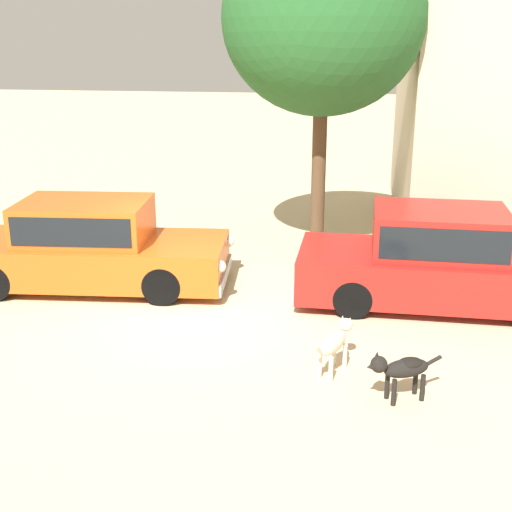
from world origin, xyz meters
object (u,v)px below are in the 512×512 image
Objects in this scene: stray_dog_spotted at (401,368)px; stray_dog_tan at (335,342)px; parked_sedan_nearest at (88,245)px; acacia_tree_left at (323,18)px; parked_sedan_second at (439,259)px.

stray_dog_tan is (-0.81, 0.64, -0.01)m from stray_dog_spotted.
parked_sedan_nearest is 5.04m from stray_dog_tan.
parked_sedan_nearest is 0.79× the size of acacia_tree_left.
parked_sedan_second is at bearing -128.54° from stray_dog_spotted.
parked_sedan_nearest is 5.90m from parked_sedan_second.
parked_sedan_nearest is 5.78m from acacia_tree_left.
stray_dog_spotted is at bearing -76.39° from acacia_tree_left.
parked_sedan_nearest is 1.05× the size of parked_sedan_second.
acacia_tree_left is at bearing 26.23° from parked_sedan_nearest.
acacia_tree_left is (3.81, 2.25, 3.71)m from parked_sedan_nearest.
parked_sedan_nearest reaches higher than stray_dog_tan.
parked_sedan_second is 3.03m from stray_dog_tan.
acacia_tree_left is at bearing 134.07° from parked_sedan_second.
parked_sedan_nearest is at bearing -178.78° from parked_sedan_second.
stray_dog_spotted is at bearing -36.25° from parked_sedan_nearest.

